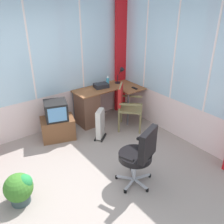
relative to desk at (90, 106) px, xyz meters
The scene contains 14 objects.
ground 1.99m from the desk, 122.98° to the right, with size 5.35×4.85×0.06m, color gray.
north_window_panel 1.47m from the desk, 162.51° to the left, with size 4.35×0.07×2.77m.
east_window_panel 2.21m from the desk, 54.61° to the right, with size 0.07×3.85×2.77m.
curtain_corner 1.39m from the desk, 11.17° to the left, with size 0.35×0.07×2.67m, color red.
desk is the anchor object (origin of this frame).
desk_lamp 1.06m from the desk, ahead, with size 0.23×0.20×0.38m.
tv_remote 1.05m from the desk, 27.22° to the right, with size 0.04×0.15×0.02m, color black.
spray_bottle 0.73m from the desk, 12.04° to the left, with size 0.06×0.06×0.22m.
paper_tray 0.51m from the desk, ahead, with size 0.30×0.23×0.09m, color #25272D.
wooden_armchair 0.79m from the desk, 51.11° to the right, with size 0.68×0.68×0.97m.
office_chair 2.14m from the desk, 102.18° to the right, with size 0.63×0.56×0.98m.
tv_on_stand 0.87m from the desk, behind, with size 0.75×0.62×0.80m.
space_heater 0.66m from the desk, 104.35° to the right, with size 0.35×0.33×0.62m.
potted_plant 2.45m from the desk, 145.55° to the right, with size 0.40×0.40×0.46m.
Camera 1 is at (-1.47, -2.56, 2.67)m, focal length 39.25 mm.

